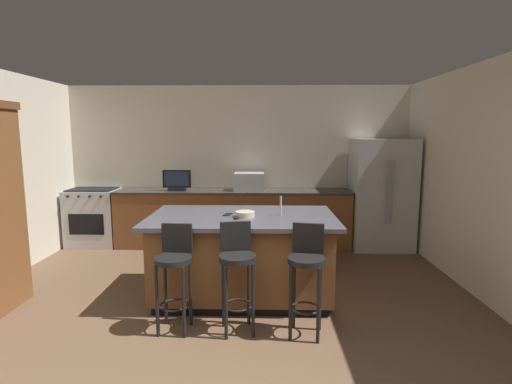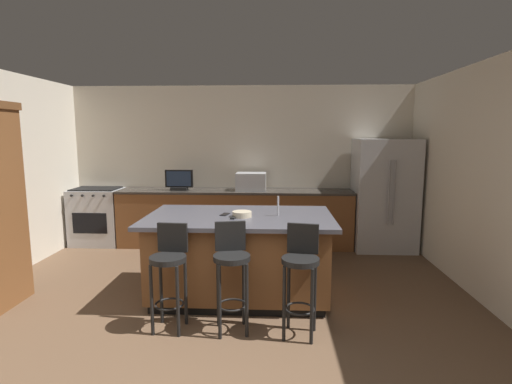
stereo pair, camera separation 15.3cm
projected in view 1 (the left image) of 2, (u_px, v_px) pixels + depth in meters
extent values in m
cube|color=beige|center=(239.00, 165.00, 6.76)|extent=(6.18, 0.12, 2.63)
cube|color=beige|center=(487.00, 181.00, 4.37)|extent=(0.12, 5.11, 2.63)
cube|color=brown|center=(233.00, 219.00, 6.51)|extent=(3.79, 0.60, 0.89)
cube|color=#332D28|center=(233.00, 191.00, 6.44)|extent=(3.81, 0.62, 0.04)
cube|color=black|center=(243.00, 292.00, 4.51)|extent=(1.82, 1.01, 0.09)
cube|color=brown|center=(242.00, 254.00, 4.45)|extent=(1.90, 1.09, 0.80)
cube|color=#4C4C56|center=(242.00, 217.00, 4.39)|extent=(2.06, 1.25, 0.04)
cube|color=#B7BABF|center=(381.00, 194.00, 6.33)|extent=(0.94, 0.73, 1.76)
cylinder|color=gray|center=(387.00, 192.00, 5.93)|extent=(0.02, 0.02, 0.97)
cylinder|color=gray|center=(392.00, 192.00, 5.93)|extent=(0.02, 0.02, 0.97)
cube|color=#B7BABF|center=(94.00, 218.00, 6.55)|extent=(0.80, 0.60, 0.93)
cube|color=black|center=(86.00, 224.00, 6.25)|extent=(0.56, 0.01, 0.33)
cube|color=black|center=(92.00, 189.00, 6.48)|extent=(0.72, 0.50, 0.02)
cylinder|color=black|center=(67.00, 196.00, 6.18)|extent=(0.04, 0.03, 0.04)
cylinder|color=black|center=(79.00, 196.00, 6.18)|extent=(0.04, 0.03, 0.04)
cylinder|color=black|center=(90.00, 196.00, 6.18)|extent=(0.04, 0.03, 0.04)
cylinder|color=black|center=(101.00, 197.00, 6.17)|extent=(0.04, 0.03, 0.04)
cube|color=#B7BABF|center=(249.00, 182.00, 6.41)|extent=(0.48, 0.36, 0.28)
cube|color=black|center=(177.00, 189.00, 6.40)|extent=(0.27, 0.16, 0.05)
cube|color=black|center=(177.00, 179.00, 6.38)|extent=(0.45, 0.05, 0.28)
cube|color=#1E2D47|center=(177.00, 179.00, 6.35)|extent=(0.40, 0.01, 0.24)
cylinder|color=#B2B2B7|center=(242.00, 182.00, 6.52)|extent=(0.02, 0.02, 0.24)
cylinder|color=#B2B2B7|center=(281.00, 206.00, 4.36)|extent=(0.02, 0.02, 0.22)
cylinder|color=black|center=(173.00, 260.00, 3.63)|extent=(0.34, 0.34, 0.05)
cube|color=black|center=(177.00, 238.00, 3.75)|extent=(0.29, 0.06, 0.28)
cylinder|color=black|center=(157.00, 302.00, 3.57)|extent=(0.03, 0.03, 0.67)
cylinder|color=black|center=(184.00, 303.00, 3.55)|extent=(0.03, 0.03, 0.67)
cylinder|color=black|center=(166.00, 291.00, 3.81)|extent=(0.03, 0.03, 0.67)
cylinder|color=black|center=(190.00, 292.00, 3.79)|extent=(0.03, 0.03, 0.67)
torus|color=black|center=(174.00, 305.00, 3.69)|extent=(0.28, 0.28, 0.02)
cylinder|color=black|center=(238.00, 258.00, 3.61)|extent=(0.34, 0.34, 0.05)
cube|color=black|center=(235.00, 236.00, 3.73)|extent=(0.29, 0.09, 0.28)
cylinder|color=black|center=(226.00, 303.00, 3.52)|extent=(0.03, 0.03, 0.69)
cylinder|color=black|center=(253.00, 301.00, 3.56)|extent=(0.03, 0.03, 0.69)
cylinder|color=black|center=(223.00, 292.00, 3.76)|extent=(0.03, 0.03, 0.69)
cylinder|color=black|center=(249.00, 290.00, 3.80)|extent=(0.03, 0.03, 0.69)
torus|color=black|center=(238.00, 305.00, 3.67)|extent=(0.28, 0.28, 0.02)
cylinder|color=black|center=(306.00, 260.00, 3.54)|extent=(0.34, 0.34, 0.05)
cube|color=black|center=(308.00, 238.00, 3.67)|extent=(0.29, 0.09, 0.28)
cylinder|color=black|center=(291.00, 304.00, 3.51)|extent=(0.03, 0.03, 0.69)
cylinder|color=black|center=(318.00, 306.00, 3.45)|extent=(0.03, 0.03, 0.69)
cylinder|color=black|center=(294.00, 293.00, 3.74)|extent=(0.03, 0.03, 0.69)
cylinder|color=black|center=(320.00, 295.00, 3.69)|extent=(0.03, 0.03, 0.69)
torus|color=black|center=(305.00, 308.00, 3.61)|extent=(0.28, 0.28, 0.02)
cylinder|color=beige|center=(245.00, 214.00, 4.30)|extent=(0.21, 0.21, 0.06)
cube|color=black|center=(227.00, 214.00, 4.42)|extent=(0.11, 0.16, 0.01)
cube|color=black|center=(237.00, 217.00, 4.25)|extent=(0.07, 0.17, 0.02)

